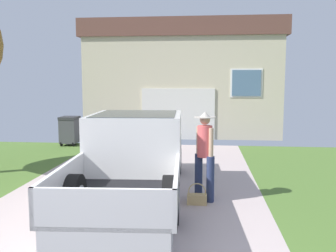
{
  "coord_description": "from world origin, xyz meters",
  "views": [
    {
      "loc": [
        1.44,
        -4.49,
        2.29
      ],
      "look_at": [
        0.66,
        3.16,
        1.38
      ],
      "focal_mm": 40.01,
      "sensor_mm": 36.0,
      "label": 1
    }
  ],
  "objects_px": {
    "pickup_truck": "(136,157)",
    "handbag": "(197,198)",
    "wheeled_trash_bin": "(70,130)",
    "person_with_hat": "(205,152)",
    "house_with_garage": "(184,79)"
  },
  "relations": [
    {
      "from": "pickup_truck",
      "to": "handbag",
      "type": "xyz_separation_m",
      "value": [
        1.3,
        -0.74,
        -0.61
      ]
    },
    {
      "from": "handbag",
      "to": "wheeled_trash_bin",
      "type": "relative_size",
      "value": 0.39
    },
    {
      "from": "pickup_truck",
      "to": "person_with_hat",
      "type": "distance_m",
      "value": 1.52
    },
    {
      "from": "house_with_garage",
      "to": "wheeled_trash_bin",
      "type": "relative_size",
      "value": 8.0
    },
    {
      "from": "person_with_hat",
      "to": "wheeled_trash_bin",
      "type": "height_order",
      "value": "person_with_hat"
    },
    {
      "from": "house_with_garage",
      "to": "wheeled_trash_bin",
      "type": "bearing_deg",
      "value": -132.07
    },
    {
      "from": "pickup_truck",
      "to": "wheeled_trash_bin",
      "type": "bearing_deg",
      "value": 119.26
    },
    {
      "from": "handbag",
      "to": "wheeled_trash_bin",
      "type": "height_order",
      "value": "wheeled_trash_bin"
    },
    {
      "from": "house_with_garage",
      "to": "person_with_hat",
      "type": "bearing_deg",
      "value": -84.47
    },
    {
      "from": "wheeled_trash_bin",
      "to": "house_with_garage",
      "type": "bearing_deg",
      "value": 47.93
    },
    {
      "from": "handbag",
      "to": "house_with_garage",
      "type": "relative_size",
      "value": 0.05
    },
    {
      "from": "handbag",
      "to": "wheeled_trash_bin",
      "type": "bearing_deg",
      "value": 127.64
    },
    {
      "from": "house_with_garage",
      "to": "pickup_truck",
      "type": "bearing_deg",
      "value": -92.58
    },
    {
      "from": "person_with_hat",
      "to": "house_with_garage",
      "type": "height_order",
      "value": "house_with_garage"
    },
    {
      "from": "pickup_truck",
      "to": "person_with_hat",
      "type": "relative_size",
      "value": 3.23
    }
  ]
}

